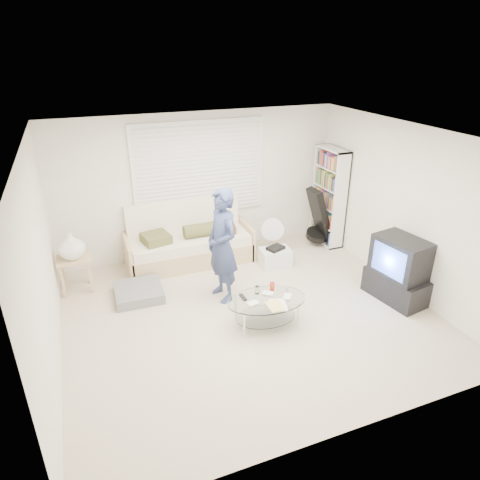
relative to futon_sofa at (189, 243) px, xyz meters
name	(u,v)px	position (x,y,z in m)	size (l,w,h in m)	color
ground	(248,313)	(0.35, -1.88, -0.34)	(5.00, 5.00, 0.00)	#BEAC93
room_shell	(236,195)	(0.35, -1.40, 1.29)	(5.02, 4.52, 2.51)	silver
window_blinds	(200,169)	(0.35, 0.32, 1.21)	(2.32, 0.08, 1.62)	silver
futon_sofa	(189,243)	(0.00, 0.00, 0.00)	(2.15, 0.87, 1.05)	tan
grey_floor_pillow	(139,292)	(-1.03, -0.86, -0.27)	(0.69, 0.69, 0.16)	slate
side_table	(72,248)	(-1.87, -0.32, 0.39)	(0.50, 0.40, 0.98)	tan
bookshelf	(329,197)	(2.67, -0.16, 0.56)	(0.29, 0.76, 1.81)	white
guitar_case	(319,221)	(2.45, -0.24, 0.15)	(0.47, 0.41, 1.09)	black
floor_fan	(271,233)	(1.46, -0.24, 0.06)	(0.42, 0.29, 0.69)	white
storage_bin	(275,257)	(1.33, -0.70, -0.18)	(0.53, 0.39, 0.35)	white
tv_unit	(398,270)	(2.55, -2.30, 0.13)	(0.62, 0.97, 0.98)	black
coffee_table	(267,304)	(0.48, -2.20, -0.02)	(1.14, 0.79, 0.52)	silver
standing_person	(222,246)	(0.16, -1.33, 0.51)	(0.63, 0.41, 1.72)	navy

